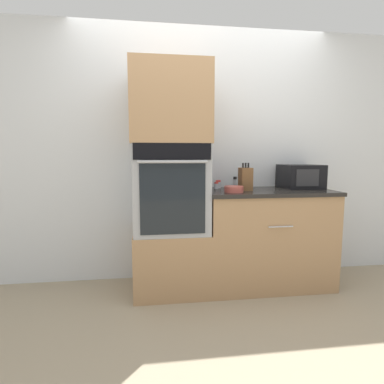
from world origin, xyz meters
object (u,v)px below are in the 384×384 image
at_px(knife_block, 245,179).
at_px(condiment_jar_back, 244,183).
at_px(condiment_jar_mid, 218,184).
at_px(microwave, 300,176).
at_px(wall_oven, 171,188).
at_px(condiment_jar_far, 235,183).
at_px(bowl, 234,189).
at_px(condiment_jar_near, 216,185).

xyz_separation_m(knife_block, condiment_jar_back, (0.05, 0.21, -0.06)).
bearing_deg(condiment_jar_mid, microwave, -8.08).
relative_size(wall_oven, knife_block, 3.06).
height_order(condiment_jar_mid, condiment_jar_far, condiment_jar_far).
relative_size(bowl, condiment_jar_near, 2.57).
xyz_separation_m(bowl, condiment_jar_near, (-0.09, 0.30, 0.00)).
distance_m(condiment_jar_far, condiment_jar_back, 0.09).
relative_size(condiment_jar_near, condiment_jar_back, 0.72).
distance_m(knife_block, bowl, 0.21).
height_order(microwave, condiment_jar_near, microwave).
height_order(condiment_jar_far, condiment_jar_back, condiment_jar_far).
bearing_deg(microwave, wall_oven, -175.22).
xyz_separation_m(condiment_jar_near, condiment_jar_mid, (0.03, 0.06, 0.01)).
distance_m(bowl, condiment_jar_near, 0.32).
height_order(wall_oven, condiment_jar_near, wall_oven).
bearing_deg(condiment_jar_back, microwave, -9.80).
xyz_separation_m(knife_block, condiment_jar_mid, (-0.21, 0.23, -0.07)).
height_order(wall_oven, condiment_jar_mid, wall_oven).
distance_m(wall_oven, condiment_jar_back, 0.77).
height_order(wall_oven, bowl, wall_oven).
relative_size(wall_oven, bowl, 4.62).
relative_size(wall_oven, condiment_jar_back, 8.54).
bearing_deg(condiment_jar_mid, knife_block, -48.48).
bearing_deg(condiment_jar_far, wall_oven, -163.73).
bearing_deg(wall_oven, microwave, 4.78).
bearing_deg(wall_oven, knife_block, -0.81).
bearing_deg(condiment_jar_near, microwave, -3.39).
bearing_deg(condiment_jar_back, condiment_jar_far, -171.98).
bearing_deg(condiment_jar_mid, condiment_jar_far, -11.24).
height_order(wall_oven, condiment_jar_far, wall_oven).
xyz_separation_m(bowl, condiment_jar_back, (0.20, 0.35, 0.02)).
relative_size(knife_block, condiment_jar_back, 2.79).
relative_size(microwave, condiment_jar_near, 5.57).
relative_size(wall_oven, condiment_jar_near, 11.86).
distance_m(knife_block, condiment_jar_back, 0.23).
xyz_separation_m(wall_oven, condiment_jar_near, (0.46, 0.16, 0.00)).
bearing_deg(knife_block, wall_oven, 179.19).
bearing_deg(condiment_jar_back, condiment_jar_mid, 175.68).
bearing_deg(microwave, condiment_jar_mid, 171.92).
bearing_deg(microwave, condiment_jar_near, 176.61).
bearing_deg(bowl, condiment_jar_near, 107.27).
height_order(wall_oven, condiment_jar_back, wall_oven).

